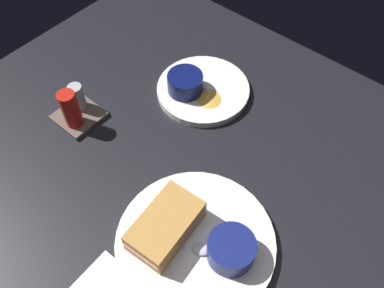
# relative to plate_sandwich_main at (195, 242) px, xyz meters

# --- Properties ---
(ground_plane) EXTENTS (1.10, 1.10, 0.03)m
(ground_plane) POSITION_rel_plate_sandwich_main_xyz_m (0.02, 0.11, -0.02)
(ground_plane) COLOR black
(plate_sandwich_main) EXTENTS (0.27, 0.27, 0.02)m
(plate_sandwich_main) POSITION_rel_plate_sandwich_main_xyz_m (0.00, 0.00, 0.00)
(plate_sandwich_main) COLOR white
(plate_sandwich_main) RESTS_ON ground_plane
(sandwich_half_near) EXTENTS (0.14, 0.09, 0.05)m
(sandwich_half_near) POSITION_rel_plate_sandwich_main_xyz_m (-0.02, 0.05, 0.03)
(sandwich_half_near) COLOR #C68C42
(sandwich_half_near) RESTS_ON plate_sandwich_main
(ramekin_dark_sauce) EXTENTS (0.08, 0.08, 0.04)m
(ramekin_dark_sauce) POSITION_rel_plate_sandwich_main_xyz_m (0.01, -0.06, 0.03)
(ramekin_dark_sauce) COLOR navy
(ramekin_dark_sauce) RESTS_ON plate_sandwich_main
(spoon_by_dark_ramekin) EXTENTS (0.06, 0.09, 0.01)m
(spoon_by_dark_ramekin) POSITION_rel_plate_sandwich_main_xyz_m (-0.01, -0.01, 0.01)
(spoon_by_dark_ramekin) COLOR silver
(spoon_by_dark_ramekin) RESTS_ON plate_sandwich_main
(plate_chips_companion) EXTENTS (0.21, 0.21, 0.02)m
(plate_chips_companion) POSITION_rel_plate_sandwich_main_xyz_m (0.29, 0.22, 0.00)
(plate_chips_companion) COLOR white
(plate_chips_companion) RESTS_ON ground_plane
(ramekin_light_gravy) EXTENTS (0.08, 0.08, 0.04)m
(ramekin_light_gravy) POSITION_rel_plate_sandwich_main_xyz_m (0.25, 0.24, 0.03)
(ramekin_light_gravy) COLOR #0C144C
(ramekin_light_gravy) RESTS_ON plate_chips_companion
(spoon_by_gravy_ramekin) EXTENTS (0.03, 0.10, 0.01)m
(spoon_by_gravy_ramekin) POSITION_rel_plate_sandwich_main_xyz_m (0.29, 0.26, 0.01)
(spoon_by_gravy_ramekin) COLOR silver
(spoon_by_gravy_ramekin) RESTS_ON plate_chips_companion
(plantain_chip_scatter) EXTENTS (0.08, 0.12, 0.01)m
(plantain_chip_scatter) POSITION_rel_plate_sandwich_main_xyz_m (0.27, 0.20, 0.01)
(plantain_chip_scatter) COLOR gold
(plantain_chip_scatter) RESTS_ON plate_chips_companion
(condiment_caddy) EXTENTS (0.09, 0.09, 0.10)m
(condiment_caddy) POSITION_rel_plate_sandwich_main_xyz_m (0.05, 0.37, 0.03)
(condiment_caddy) COLOR brown
(condiment_caddy) RESTS_ON ground_plane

